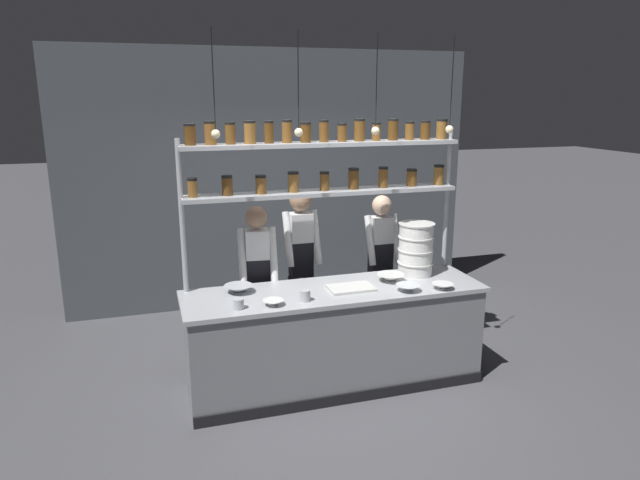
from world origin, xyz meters
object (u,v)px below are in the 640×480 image
cutting_board (351,288)px  prep_bowl_center_front (443,286)px  prep_bowl_near_right (238,289)px  serving_cup_front (238,304)px  spice_shelf_unit (324,170)px  chef_left (258,278)px  chef_right (381,260)px  prep_bowl_near_left (408,288)px  prep_bowl_center_back (273,303)px  serving_cup_by_board (305,295)px  chef_center (301,260)px  prep_bowl_far_left (391,278)px  container_stack (416,249)px

cutting_board → prep_bowl_center_front: 0.81m
prep_bowl_near_right → serving_cup_front: (-0.06, -0.39, 0.01)m
spice_shelf_unit → prep_bowl_near_right: bearing=-168.6°
chef_left → chef_right: size_ratio=1.00×
prep_bowl_near_left → prep_bowl_center_back: 1.20m
spice_shelf_unit → prep_bowl_center_back: size_ratio=14.87×
prep_bowl_near_left → prep_bowl_near_right: bearing=164.2°
prep_bowl_near_left → serving_cup_by_board: size_ratio=2.25×
chef_center → prep_bowl_near_right: 0.97m
chef_right → prep_bowl_near_left: 1.02m
cutting_board → prep_bowl_near_left: prep_bowl_near_left is taller
chef_right → prep_bowl_near_left: size_ratio=7.43×
chef_left → prep_bowl_near_left: 1.42m
prep_bowl_center_back → prep_bowl_near_left: bearing=-0.4°
cutting_board → serving_cup_front: 1.04m
prep_bowl_center_front → serving_cup_front: bearing=178.2°
prep_bowl_near_left → prep_bowl_far_left: 0.30m
chef_left → prep_bowl_far_left: (1.14, -0.50, 0.04)m
prep_bowl_center_front → serving_cup_by_board: bearing=176.5°
prep_bowl_center_back → serving_cup_by_board: bearing=5.1°
cutting_board → serving_cup_front: serving_cup_front is taller
chef_right → prep_bowl_center_front: (0.14, -1.05, 0.04)m
prep_bowl_near_left → serving_cup_front: 1.48m
chef_center → prep_bowl_near_right: (-0.74, -0.63, -0.02)m
prep_bowl_center_front → chef_left: bearing=150.6°
prep_bowl_near_left → prep_bowl_center_back: prep_bowl_near_left is taller
spice_shelf_unit → prep_bowl_near_right: size_ratio=10.34×
chef_center → cutting_board: 0.87m
chef_right → prep_bowl_near_right: (-1.59, -0.60, 0.04)m
serving_cup_front → serving_cup_by_board: bearing=1.8°
chef_right → prep_bowl_near_left: (-0.18, -1.01, 0.04)m
prep_bowl_near_right → chef_left: bearing=57.7°
chef_left → container_stack: bearing=-8.8°
spice_shelf_unit → serving_cup_by_board: 1.16m
prep_bowl_center_back → serving_cup_front: bearing=178.5°
prep_bowl_near_left → serving_cup_by_board: bearing=177.9°
container_stack → prep_bowl_center_back: bearing=-164.5°
chef_left → chef_right: (1.34, 0.21, -0.00)m
container_stack → cutting_board: container_stack is taller
chef_right → container_stack: chef_right is taller
prep_bowl_center_back → container_stack: bearing=15.5°
chef_left → serving_cup_by_board: (0.25, -0.76, 0.06)m
spice_shelf_unit → prep_bowl_center_front: (0.90, -0.61, -0.99)m
chef_left → chef_center: (0.49, 0.24, 0.07)m
chef_left → prep_bowl_far_left: chef_left is taller
chef_right → cutting_board: bearing=-127.8°
prep_bowl_near_right → prep_bowl_far_left: 1.39m
container_stack → serving_cup_front: bearing=-167.2°
cutting_board → serving_cup_by_board: (-0.46, -0.16, 0.04)m
spice_shelf_unit → container_stack: (0.86, -0.15, -0.76)m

